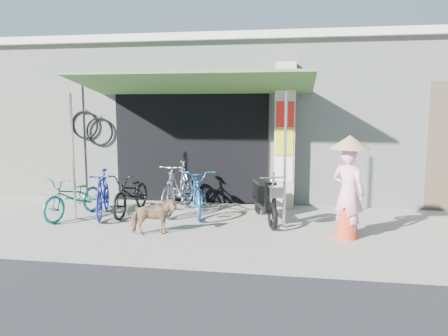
% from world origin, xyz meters
% --- Properties ---
extents(ground, '(80.00, 80.00, 0.00)m').
position_xyz_m(ground, '(0.00, 0.00, 0.00)').
color(ground, gray).
rests_on(ground, ground).
extents(bicycle_shop, '(12.30, 5.30, 3.66)m').
position_xyz_m(bicycle_shop, '(-0.00, 5.09, 1.83)').
color(bicycle_shop, '#A6ACA3').
rests_on(bicycle_shop, ground).
extents(shop_pillar, '(0.42, 0.44, 3.00)m').
position_xyz_m(shop_pillar, '(0.85, 2.45, 1.50)').
color(shop_pillar, '#B8AD9D').
rests_on(shop_pillar, ground).
extents(awning, '(4.60, 1.88, 2.72)m').
position_xyz_m(awning, '(-0.90, 1.63, 2.51)').
color(awning, '#3A662E').
rests_on(awning, ground).
extents(neighbour_left, '(2.60, 0.06, 2.60)m').
position_xyz_m(neighbour_left, '(-5.00, 2.59, 1.30)').
color(neighbour_left, '#6B665B').
rests_on(neighbour_left, ground).
extents(bike_teal, '(0.89, 1.61, 0.80)m').
position_xyz_m(bike_teal, '(-3.07, 0.85, 0.40)').
color(bike_teal, '#186C62').
rests_on(bike_teal, ground).
extents(bike_blue, '(0.83, 1.55, 0.90)m').
position_xyz_m(bike_blue, '(-2.56, 0.99, 0.45)').
color(bike_blue, navy).
rests_on(bike_blue, ground).
extents(bike_black, '(0.61, 1.60, 0.83)m').
position_xyz_m(bike_black, '(-2.09, 1.29, 0.42)').
color(bike_black, black).
rests_on(bike_black, ground).
extents(bike_silver, '(0.68, 1.77, 1.04)m').
position_xyz_m(bike_silver, '(-1.21, 1.57, 0.52)').
color(bike_silver, '#9D9DA1').
rests_on(bike_silver, ground).
extents(bike_navy, '(1.08, 1.86, 0.92)m').
position_xyz_m(bike_navy, '(-0.81, 1.50, 0.46)').
color(bike_navy, '#205593').
rests_on(bike_navy, ground).
extents(street_dog, '(0.79, 0.58, 0.61)m').
position_xyz_m(street_dog, '(-1.22, -0.02, 0.31)').
color(street_dog, tan).
rests_on(street_dog, ground).
extents(moped, '(0.67, 1.59, 0.92)m').
position_xyz_m(moped, '(0.53, 1.17, 0.42)').
color(moped, black).
rests_on(moped, ground).
extents(nun, '(0.64, 0.64, 1.66)m').
position_xyz_m(nun, '(1.91, 0.33, 0.83)').
color(nun, '#F3A3B8').
rests_on(nun, ground).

